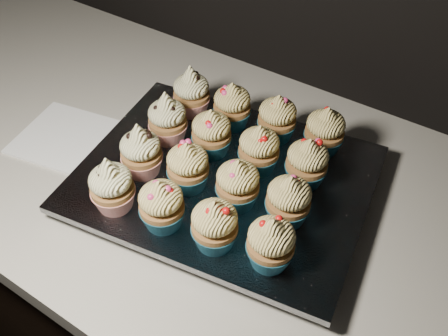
% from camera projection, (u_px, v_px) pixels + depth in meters
% --- Properties ---
extents(cabinet, '(2.40, 0.60, 0.86)m').
position_uv_depth(cabinet, '(152.00, 275.00, 1.22)').
color(cabinet, black).
rests_on(cabinet, ground).
extents(worktop, '(2.44, 0.64, 0.04)m').
position_uv_depth(worktop, '(126.00, 137.00, 0.90)').
color(worktop, beige).
rests_on(worktop, cabinet).
extents(napkin, '(0.17, 0.17, 0.00)m').
position_uv_depth(napkin, '(63.00, 136.00, 0.87)').
color(napkin, white).
rests_on(napkin, worktop).
extents(baking_tray, '(0.44, 0.36, 0.02)m').
position_uv_depth(baking_tray, '(224.00, 186.00, 0.78)').
color(baking_tray, black).
rests_on(baking_tray, worktop).
extents(foil_lining, '(0.48, 0.40, 0.01)m').
position_uv_depth(foil_lining, '(224.00, 178.00, 0.76)').
color(foil_lining, silver).
rests_on(foil_lining, baking_tray).
extents(cupcake_0, '(0.06, 0.06, 0.10)m').
position_uv_depth(cupcake_0, '(112.00, 186.00, 0.69)').
color(cupcake_0, red).
rests_on(cupcake_0, foil_lining).
extents(cupcake_1, '(0.06, 0.06, 0.08)m').
position_uv_depth(cupcake_1, '(162.00, 205.00, 0.67)').
color(cupcake_1, '#17566E').
rests_on(cupcake_1, foil_lining).
extents(cupcake_2, '(0.06, 0.06, 0.08)m').
position_uv_depth(cupcake_2, '(215.00, 225.00, 0.64)').
color(cupcake_2, '#17566E').
rests_on(cupcake_2, foil_lining).
extents(cupcake_3, '(0.06, 0.06, 0.08)m').
position_uv_depth(cupcake_3, '(271.00, 243.00, 0.62)').
color(cupcake_3, '#17566E').
rests_on(cupcake_3, foil_lining).
extents(cupcake_4, '(0.06, 0.06, 0.10)m').
position_uv_depth(cupcake_4, '(141.00, 152.00, 0.74)').
color(cupcake_4, red).
rests_on(cupcake_4, foil_lining).
extents(cupcake_5, '(0.06, 0.06, 0.08)m').
position_uv_depth(cupcake_5, '(188.00, 167.00, 0.72)').
color(cupcake_5, '#17566E').
rests_on(cupcake_5, foil_lining).
extents(cupcake_6, '(0.06, 0.06, 0.08)m').
position_uv_depth(cupcake_6, '(238.00, 184.00, 0.70)').
color(cupcake_6, '#17566E').
rests_on(cupcake_6, foil_lining).
extents(cupcake_7, '(0.06, 0.06, 0.08)m').
position_uv_depth(cupcake_7, '(288.00, 200.00, 0.67)').
color(cupcake_7, '#17566E').
rests_on(cupcake_7, foil_lining).
extents(cupcake_8, '(0.06, 0.06, 0.10)m').
position_uv_depth(cupcake_8, '(167.00, 119.00, 0.79)').
color(cupcake_8, red).
rests_on(cupcake_8, foil_lining).
extents(cupcake_9, '(0.06, 0.06, 0.08)m').
position_uv_depth(cupcake_9, '(211.00, 133.00, 0.77)').
color(cupcake_9, '#17566E').
rests_on(cupcake_9, foil_lining).
extents(cupcake_10, '(0.06, 0.06, 0.08)m').
position_uv_depth(cupcake_10, '(259.00, 149.00, 0.75)').
color(cupcake_10, '#17566E').
rests_on(cupcake_10, foil_lining).
extents(cupcake_11, '(0.06, 0.06, 0.08)m').
position_uv_depth(cupcake_11, '(307.00, 163.00, 0.73)').
color(cupcake_11, '#17566E').
rests_on(cupcake_11, foil_lining).
extents(cupcake_12, '(0.06, 0.06, 0.10)m').
position_uv_depth(cupcake_12, '(191.00, 93.00, 0.84)').
color(cupcake_12, red).
rests_on(cupcake_12, foil_lining).
extents(cupcake_13, '(0.06, 0.06, 0.08)m').
position_uv_depth(cupcake_13, '(232.00, 106.00, 0.82)').
color(cupcake_13, '#17566E').
rests_on(cupcake_13, foil_lining).
extents(cupcake_14, '(0.06, 0.06, 0.08)m').
position_uv_depth(cupcake_14, '(277.00, 119.00, 0.80)').
color(cupcake_14, '#17566E').
rests_on(cupcake_14, foil_lining).
extents(cupcake_15, '(0.06, 0.06, 0.08)m').
position_uv_depth(cupcake_15, '(325.00, 131.00, 0.77)').
color(cupcake_15, '#17566E').
rests_on(cupcake_15, foil_lining).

